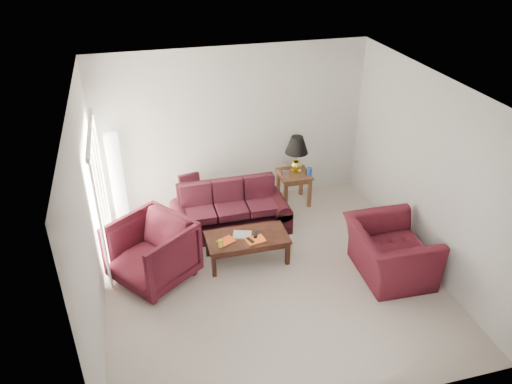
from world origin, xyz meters
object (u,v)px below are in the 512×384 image
at_px(armchair_right, 390,251).
at_px(sofa, 230,210).
at_px(end_table, 294,188).
at_px(coffee_table, 247,248).
at_px(floor_lamp, 117,179).
at_px(armchair_left, 152,252).

bearing_deg(armchair_right, sofa, 51.43).
bearing_deg(sofa, end_table, 27.95).
distance_m(armchair_right, coffee_table, 2.24).
bearing_deg(floor_lamp, coffee_table, -41.39).
xyz_separation_m(armchair_right, coffee_table, (-2.04, 0.90, -0.19)).
height_order(floor_lamp, coffee_table, floor_lamp).
distance_m(sofa, floor_lamp, 2.06).
height_order(sofa, floor_lamp, floor_lamp).
bearing_deg(armchair_left, floor_lamp, 156.56).
xyz_separation_m(armchair_left, coffee_table, (1.50, 0.09, -0.27)).
height_order(floor_lamp, armchair_right, floor_lamp).
distance_m(armchair_left, coffee_table, 1.53).
distance_m(end_table, armchair_right, 2.56).
relative_size(armchair_left, coffee_table, 0.84).
distance_m(sofa, end_table, 1.53).
bearing_deg(armchair_left, armchair_right, 40.31).
bearing_deg(floor_lamp, end_table, -2.50).
bearing_deg(end_table, armchair_left, -149.76).
bearing_deg(end_table, coffee_table, -130.17).
relative_size(end_table, floor_lamp, 0.36).
distance_m(floor_lamp, coffee_table, 2.65).
xyz_separation_m(end_table, coffee_table, (-1.31, -1.56, -0.09)).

